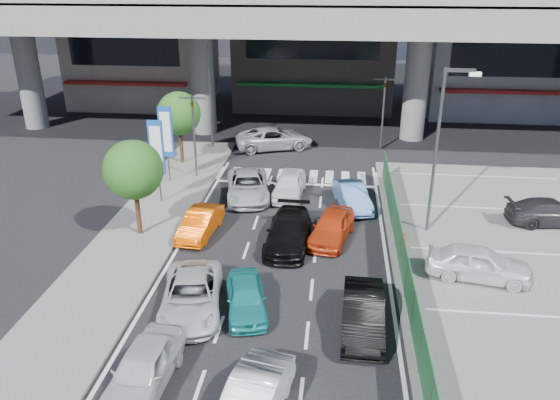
# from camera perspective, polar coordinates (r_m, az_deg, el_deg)

# --- Properties ---
(ground) EXTENTS (120.00, 120.00, 0.00)m
(ground) POSITION_cam_1_polar(r_m,az_deg,el_deg) (22.64, -0.78, -9.11)
(ground) COLOR black
(ground) RESTS_ON ground
(parking_lot) EXTENTS (12.00, 28.00, 0.06)m
(parking_lot) POSITION_cam_1_polar(r_m,az_deg,el_deg) (25.71, 25.17, -7.24)
(parking_lot) COLOR #62615F
(parking_lot) RESTS_ON ground
(sidewalk_left) EXTENTS (4.00, 30.00, 0.12)m
(sidewalk_left) POSITION_cam_1_polar(r_m,az_deg,el_deg) (27.58, -14.37, -3.45)
(sidewalk_left) COLOR #62615F
(sidewalk_left) RESTS_ON ground
(fence_run) EXTENTS (0.16, 22.00, 1.80)m
(fence_run) POSITION_cam_1_polar(r_m,az_deg,el_deg) (23.10, 12.77, -6.44)
(fence_run) COLOR #205F31
(fence_run) RESTS_ON ground
(expressway) EXTENTS (64.00, 14.00, 10.75)m
(expressway) POSITION_cam_1_polar(r_m,az_deg,el_deg) (41.18, 3.02, 18.56)
(expressway) COLOR slate
(expressway) RESTS_ON ground
(building_west) EXTENTS (12.00, 10.90, 13.00)m
(building_west) POSITION_cam_1_polar(r_m,az_deg,el_deg) (54.44, -14.18, 16.67)
(building_west) COLOR gray
(building_west) RESTS_ON ground
(building_center) EXTENTS (14.00, 10.90, 15.00)m
(building_center) POSITION_cam_1_polar(r_m,az_deg,el_deg) (52.20, 3.74, 18.14)
(building_center) COLOR gray
(building_center) RESTS_ON ground
(building_east) EXTENTS (12.00, 10.90, 12.00)m
(building_east) POSITION_cam_1_polar(r_m,az_deg,el_deg) (53.09, 21.80, 15.07)
(building_east) COLOR gray
(building_east) RESTS_ON ground
(traffic_light_left) EXTENTS (1.60, 1.24, 5.20)m
(traffic_light_left) POSITION_cam_1_polar(r_m,az_deg,el_deg) (33.16, -9.09, 8.69)
(traffic_light_left) COLOR #595B60
(traffic_light_left) RESTS_ON ground
(traffic_light_right) EXTENTS (1.60, 1.24, 5.20)m
(traffic_light_right) POSITION_cam_1_polar(r_m,az_deg,el_deg) (38.97, 10.85, 10.74)
(traffic_light_right) COLOR #595B60
(traffic_light_right) RESTS_ON ground
(street_lamp_right) EXTENTS (1.65, 0.22, 8.00)m
(street_lamp_right) POSITION_cam_1_polar(r_m,az_deg,el_deg) (26.48, 16.50, 6.18)
(street_lamp_right) COLOR #595B60
(street_lamp_right) RESTS_ON ground
(street_lamp_left) EXTENTS (1.65, 0.22, 8.00)m
(street_lamp_left) POSITION_cam_1_polar(r_m,az_deg,el_deg) (38.68, -7.08, 12.14)
(street_lamp_left) COLOR #595B60
(street_lamp_left) RESTS_ON ground
(signboard_near) EXTENTS (0.80, 0.14, 4.70)m
(signboard_near) POSITION_cam_1_polar(r_m,az_deg,el_deg) (30.01, -12.76, 5.11)
(signboard_near) COLOR #595B60
(signboard_near) RESTS_ON ground
(signboard_far) EXTENTS (0.80, 0.14, 4.70)m
(signboard_far) POSITION_cam_1_polar(r_m,az_deg,el_deg) (32.85, -11.81, 6.77)
(signboard_far) COLOR #595B60
(signboard_far) RESTS_ON ground
(tree_near) EXTENTS (2.80, 2.80, 4.80)m
(tree_near) POSITION_cam_1_polar(r_m,az_deg,el_deg) (26.30, -15.08, 3.04)
(tree_near) COLOR #382314
(tree_near) RESTS_ON ground
(tree_far) EXTENTS (2.80, 2.80, 4.80)m
(tree_far) POSITION_cam_1_polar(r_m,az_deg,el_deg) (36.05, -10.51, 8.86)
(tree_far) COLOR #382314
(tree_far) RESTS_ON ground
(van_white_back_left) EXTENTS (1.89, 4.15, 1.38)m
(van_white_back_left) POSITION_cam_1_polar(r_m,az_deg,el_deg) (18.11, -14.12, -16.73)
(van_white_back_left) COLOR silver
(van_white_back_left) RESTS_ON ground
(sedan_white_mid_left) EXTENTS (2.98, 5.07, 1.32)m
(sedan_white_mid_left) POSITION_cam_1_polar(r_m,az_deg,el_deg) (21.21, -9.24, -9.79)
(sedan_white_mid_left) COLOR silver
(sedan_white_mid_left) RESTS_ON ground
(taxi_teal_mid) EXTENTS (2.24, 3.84, 1.23)m
(taxi_teal_mid) POSITION_cam_1_polar(r_m,az_deg,el_deg) (20.96, -3.57, -10.09)
(taxi_teal_mid) COLOR teal
(taxi_teal_mid) RESTS_ON ground
(hatch_black_mid_right) EXTENTS (1.59, 4.23, 1.38)m
(hatch_black_mid_right) POSITION_cam_1_polar(r_m,az_deg,el_deg) (20.13, 8.68, -11.65)
(hatch_black_mid_right) COLOR black
(hatch_black_mid_right) RESTS_ON ground
(taxi_orange_left) EXTENTS (1.69, 3.89, 1.24)m
(taxi_orange_left) POSITION_cam_1_polar(r_m,az_deg,el_deg) (26.81, -8.32, -2.40)
(taxi_orange_left) COLOR #F15402
(taxi_orange_left) RESTS_ON ground
(sedan_black_mid) EXTENTS (2.07, 4.81, 1.38)m
(sedan_black_mid) POSITION_cam_1_polar(r_m,az_deg,el_deg) (25.53, 0.87, -3.34)
(sedan_black_mid) COLOR black
(sedan_black_mid) RESTS_ON ground
(taxi_orange_right) EXTENTS (2.50, 4.31, 1.38)m
(taxi_orange_right) POSITION_cam_1_polar(r_m,az_deg,el_deg) (26.11, 5.43, -2.81)
(taxi_orange_right) COLOR red
(taxi_orange_right) RESTS_ON ground
(wagon_silver_front_left) EXTENTS (3.16, 5.29, 1.38)m
(wagon_silver_front_left) POSITION_cam_1_polar(r_m,az_deg,el_deg) (30.84, -3.39, 1.46)
(wagon_silver_front_left) COLOR #B2B6BB
(wagon_silver_front_left) RESTS_ON ground
(sedan_white_front_mid) EXTENTS (1.88, 4.14, 1.38)m
(sedan_white_front_mid) POSITION_cam_1_polar(r_m,az_deg,el_deg) (30.98, 0.97, 1.61)
(sedan_white_front_mid) COLOR white
(sedan_white_front_mid) RESTS_ON ground
(kei_truck_front_right) EXTENTS (2.27, 4.15, 1.30)m
(kei_truck_front_right) POSITION_cam_1_polar(r_m,az_deg,el_deg) (29.77, 7.56, 0.39)
(kei_truck_front_right) COLOR #517FBF
(kei_truck_front_right) RESTS_ON ground
(crossing_wagon_silver) EXTENTS (6.05, 4.25, 1.53)m
(crossing_wagon_silver) POSITION_cam_1_polar(r_m,az_deg,el_deg) (39.31, -0.62, 6.48)
(crossing_wagon_silver) COLOR #A6A7AE
(crossing_wagon_silver) RESTS_ON ground
(parked_sedan_white) EXTENTS (4.48, 2.46, 1.44)m
(parked_sedan_white) POSITION_cam_1_polar(r_m,az_deg,el_deg) (24.24, 20.07, -6.19)
(parked_sedan_white) COLOR silver
(parked_sedan_white) RESTS_ON parking_lot
(parked_sedan_dgrey) EXTENTS (4.57, 2.24, 1.28)m
(parked_sedan_dgrey) POSITION_cam_1_polar(r_m,az_deg,el_deg) (30.73, 26.46, -1.14)
(parked_sedan_dgrey) COLOR #2A292E
(parked_sedan_dgrey) RESTS_ON parking_lot
(traffic_cone) EXTENTS (0.42, 0.42, 0.65)m
(traffic_cone) POSITION_cam_1_polar(r_m,az_deg,el_deg) (26.27, 12.84, -3.90)
(traffic_cone) COLOR red
(traffic_cone) RESTS_ON parking_lot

